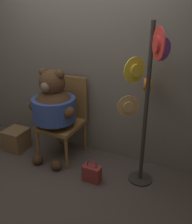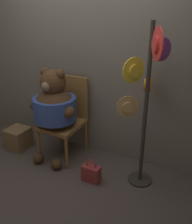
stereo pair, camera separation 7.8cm
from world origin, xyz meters
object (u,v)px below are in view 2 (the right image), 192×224
object	(u,v)px
hat_display_rack	(145,95)
handbag_on_ground	(91,173)
chair	(66,115)
teddy_bear	(54,106)

from	to	relation	value
hat_display_rack	handbag_on_ground	world-z (taller)	hat_display_rack
chair	teddy_bear	distance (m)	0.27
teddy_bear	handbag_on_ground	xyz separation A→B (m)	(0.65, -0.24, -0.65)
chair	handbag_on_ground	bearing A→B (deg)	-34.97
chair	hat_display_rack	bearing A→B (deg)	-8.69
chair	handbag_on_ground	xyz separation A→B (m)	(0.61, -0.43, -0.45)
chair	teddy_bear	world-z (taller)	teddy_bear
teddy_bear	hat_display_rack	bearing A→B (deg)	1.00
teddy_bear	handbag_on_ground	distance (m)	0.94
chair	teddy_bear	xyz separation A→B (m)	(-0.04, -0.19, 0.19)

